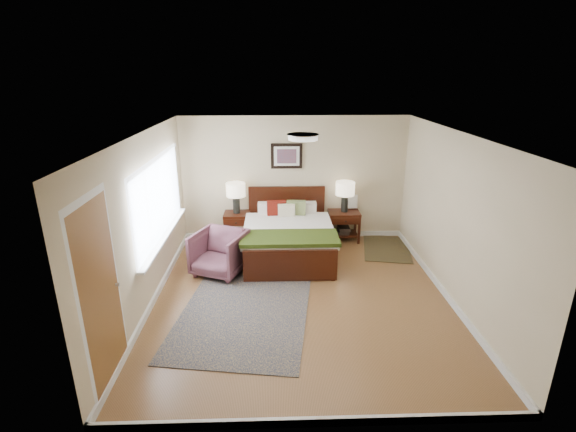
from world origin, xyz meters
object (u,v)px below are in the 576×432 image
object	(u,v)px
nightstand_right	(344,223)
lamp_left	(236,192)
rug_persian	(244,312)
bed	(288,231)
armchair	(219,253)
lamp_right	(345,191)
nightstand_left	(237,219)

from	to	relation	value
nightstand_right	lamp_left	xyz separation A→B (m)	(-2.17, 0.01, 0.67)
nightstand_right	rug_persian	distance (m)	3.28
lamp_left	bed	bearing A→B (deg)	-36.96
bed	armchair	xyz separation A→B (m)	(-1.20, -0.65, -0.13)
lamp_right	armchair	xyz separation A→B (m)	(-2.35, -1.40, -0.68)
rug_persian	nightstand_left	bearing A→B (deg)	104.76
armchair	rug_persian	distance (m)	1.43
nightstand_left	lamp_left	world-z (taller)	lamp_left
bed	rug_persian	distance (m)	2.11
bed	lamp_left	distance (m)	1.38
lamp_left	nightstand_right	bearing A→B (deg)	-0.36
nightstand_left	nightstand_right	xyz separation A→B (m)	(2.17, 0.01, -0.11)
nightstand_left	lamp_right	distance (m)	2.24
rug_persian	lamp_right	bearing A→B (deg)	63.54
nightstand_left	rug_persian	bearing A→B (deg)	-83.40
lamp_left	rug_persian	world-z (taller)	lamp_left
nightstand_right	bed	bearing A→B (deg)	-147.24
bed	lamp_left	xyz separation A→B (m)	(-1.01, 0.76, 0.55)
nightstand_right	nightstand_left	bearing A→B (deg)	-179.80
armchair	bed	bearing A→B (deg)	50.47
lamp_left	lamp_right	bearing A→B (deg)	0.00
lamp_right	bed	bearing A→B (deg)	-146.76
bed	lamp_left	bearing A→B (deg)	143.04
nightstand_left	armchair	world-z (taller)	armchair
nightstand_left	nightstand_right	bearing A→B (deg)	0.20
nightstand_left	rug_persian	xyz separation A→B (m)	(0.31, -2.67, -0.48)
nightstand_right	armchair	size ratio (longest dim) A/B	0.75
lamp_left	armchair	xyz separation A→B (m)	(-0.19, -1.40, -0.68)
bed	lamp_right	xyz separation A→B (m)	(1.16, 0.76, 0.55)
lamp_right	nightstand_left	bearing A→B (deg)	-179.44
lamp_left	lamp_right	world-z (taller)	lamp_right
lamp_left	lamp_right	size ratio (longest dim) A/B	1.00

